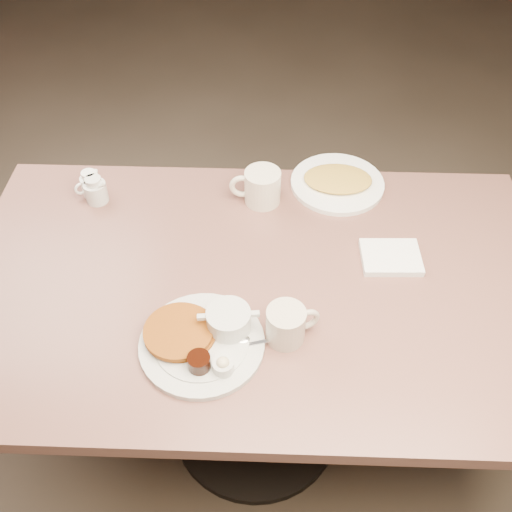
{
  "coord_description": "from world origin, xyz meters",
  "views": [
    {
      "loc": [
        0.03,
        -0.95,
        1.85
      ],
      "look_at": [
        0.0,
        0.02,
        0.82
      ],
      "focal_mm": 40.55,
      "sensor_mm": 36.0,
      "label": 1
    }
  ],
  "objects_px": {
    "main_plate": "(204,337)",
    "creamer_right": "(95,190)",
    "diner_table": "(256,322)",
    "hash_plate": "(337,182)",
    "coffee_mug_far": "(261,187)",
    "coffee_mug_near": "(287,324)",
    "creamer_left": "(91,184)"
  },
  "relations": [
    {
      "from": "main_plate",
      "to": "creamer_right",
      "type": "relative_size",
      "value": 4.21
    },
    {
      "from": "main_plate",
      "to": "creamer_left",
      "type": "xyz_separation_m",
      "value": [
        -0.37,
        0.51,
        0.01
      ]
    },
    {
      "from": "coffee_mug_near",
      "to": "creamer_left",
      "type": "distance_m",
      "value": 0.74
    },
    {
      "from": "diner_table",
      "to": "creamer_right",
      "type": "distance_m",
      "value": 0.59
    },
    {
      "from": "diner_table",
      "to": "main_plate",
      "type": "distance_m",
      "value": 0.29
    },
    {
      "from": "creamer_right",
      "to": "coffee_mug_near",
      "type": "bearing_deg",
      "value": -40.22
    },
    {
      "from": "main_plate",
      "to": "coffee_mug_far",
      "type": "height_order",
      "value": "coffee_mug_far"
    },
    {
      "from": "main_plate",
      "to": "coffee_mug_near",
      "type": "distance_m",
      "value": 0.19
    },
    {
      "from": "coffee_mug_near",
      "to": "creamer_left",
      "type": "xyz_separation_m",
      "value": [
        -0.56,
        0.48,
        -0.01
      ]
    },
    {
      "from": "main_plate",
      "to": "coffee_mug_near",
      "type": "bearing_deg",
      "value": 7.18
    },
    {
      "from": "coffee_mug_near",
      "to": "creamer_left",
      "type": "height_order",
      "value": "coffee_mug_near"
    },
    {
      "from": "creamer_left",
      "to": "creamer_right",
      "type": "distance_m",
      "value": 0.03
    },
    {
      "from": "diner_table",
      "to": "creamer_left",
      "type": "distance_m",
      "value": 0.61
    },
    {
      "from": "coffee_mug_near",
      "to": "hash_plate",
      "type": "distance_m",
      "value": 0.57
    },
    {
      "from": "main_plate",
      "to": "coffee_mug_near",
      "type": "height_order",
      "value": "coffee_mug_near"
    },
    {
      "from": "diner_table",
      "to": "hash_plate",
      "type": "xyz_separation_m",
      "value": [
        0.23,
        0.38,
        0.18
      ]
    },
    {
      "from": "main_plate",
      "to": "creamer_left",
      "type": "height_order",
      "value": "creamer_left"
    },
    {
      "from": "coffee_mug_near",
      "to": "creamer_left",
      "type": "relative_size",
      "value": 1.71
    },
    {
      "from": "coffee_mug_far",
      "to": "hash_plate",
      "type": "xyz_separation_m",
      "value": [
        0.22,
        0.07,
        -0.04
      ]
    },
    {
      "from": "creamer_left",
      "to": "main_plate",
      "type": "bearing_deg",
      "value": -53.63
    },
    {
      "from": "coffee_mug_far",
      "to": "creamer_right",
      "type": "relative_size",
      "value": 1.69
    },
    {
      "from": "main_plate",
      "to": "diner_table",
      "type": "bearing_deg",
      "value": 59.75
    },
    {
      "from": "coffee_mug_near",
      "to": "hash_plate",
      "type": "bearing_deg",
      "value": 74.61
    },
    {
      "from": "coffee_mug_near",
      "to": "creamer_right",
      "type": "height_order",
      "value": "coffee_mug_near"
    },
    {
      "from": "coffee_mug_far",
      "to": "creamer_left",
      "type": "height_order",
      "value": "coffee_mug_far"
    },
    {
      "from": "main_plate",
      "to": "creamer_right",
      "type": "height_order",
      "value": "creamer_right"
    },
    {
      "from": "coffee_mug_far",
      "to": "creamer_left",
      "type": "distance_m",
      "value": 0.49
    },
    {
      "from": "main_plate",
      "to": "creamer_right",
      "type": "xyz_separation_m",
      "value": [
        -0.35,
        0.48,
        0.01
      ]
    },
    {
      "from": "coffee_mug_far",
      "to": "creamer_left",
      "type": "relative_size",
      "value": 1.82
    },
    {
      "from": "diner_table",
      "to": "coffee_mug_near",
      "type": "relative_size",
      "value": 10.94
    },
    {
      "from": "creamer_left",
      "to": "coffee_mug_far",
      "type": "bearing_deg",
      "value": -1.24
    },
    {
      "from": "main_plate",
      "to": "creamer_left",
      "type": "bearing_deg",
      "value": 126.37
    }
  ]
}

